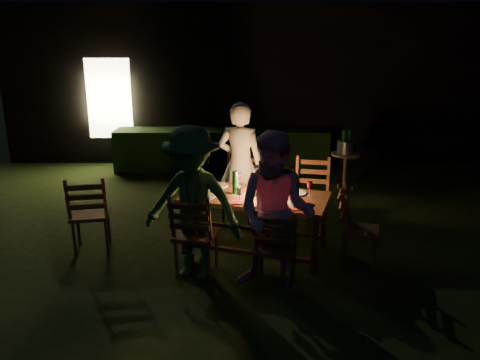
{
  "coord_description": "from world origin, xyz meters",
  "views": [
    {
      "loc": [
        -0.08,
        -5.37,
        2.48
      ],
      "look_at": [
        -0.12,
        0.17,
        0.83
      ],
      "focal_mm": 35.0,
      "sensor_mm": 36.0,
      "label": 1
    }
  ],
  "objects_px": {
    "chair_near_right": "(276,261)",
    "bottle_bucket_b": "(349,144)",
    "dining_table": "(255,201)",
    "person_opp_right": "(276,213)",
    "person_opp_left": "(193,204)",
    "chair_far_left": "(239,204)",
    "bottle_table": "(235,182)",
    "side_table": "(345,158)",
    "chair_far_right": "(310,210)",
    "bottle_bucket_a": "(344,145)",
    "person_house_side": "(240,164)",
    "lantern": "(260,182)",
    "chair_end": "(358,242)",
    "ice_bucket": "(346,147)",
    "chair_near_left": "(196,248)",
    "chair_spare": "(91,227)"
  },
  "relations": [
    {
      "from": "chair_far_right",
      "to": "lantern",
      "type": "xyz_separation_m",
      "value": [
        -0.69,
        -0.54,
        0.56
      ]
    },
    {
      "from": "bottle_table",
      "to": "bottle_bucket_b",
      "type": "height_order",
      "value": "bottle_table"
    },
    {
      "from": "dining_table",
      "to": "chair_near_right",
      "type": "bearing_deg",
      "value": -59.52
    },
    {
      "from": "chair_end",
      "to": "person_opp_left",
      "type": "relative_size",
      "value": 0.56
    },
    {
      "from": "person_opp_right",
      "to": "person_opp_left",
      "type": "xyz_separation_m",
      "value": [
        -0.86,
        0.27,
        0.0
      ]
    },
    {
      "from": "chair_far_left",
      "to": "chair_far_right",
      "type": "bearing_deg",
      "value": 174.99
    },
    {
      "from": "bottle_bucket_a",
      "to": "ice_bucket",
      "type": "bearing_deg",
      "value": 38.66
    },
    {
      "from": "person_house_side",
      "to": "bottle_bucket_b",
      "type": "xyz_separation_m",
      "value": [
        1.83,
        1.56,
        -0.04
      ]
    },
    {
      "from": "dining_table",
      "to": "chair_near_right",
      "type": "xyz_separation_m",
      "value": [
        0.2,
        -0.87,
        -0.36
      ]
    },
    {
      "from": "bottle_bucket_a",
      "to": "person_opp_right",
      "type": "bearing_deg",
      "value": -112.44
    },
    {
      "from": "person_house_side",
      "to": "chair_near_right",
      "type": "bearing_deg",
      "value": 119.6
    },
    {
      "from": "person_house_side",
      "to": "bottle_bucket_b",
      "type": "relative_size",
      "value": 5.34
    },
    {
      "from": "chair_far_right",
      "to": "person_opp_left",
      "type": "distance_m",
      "value": 1.95
    },
    {
      "from": "bottle_bucket_a",
      "to": "dining_table",
      "type": "bearing_deg",
      "value": -122.9
    },
    {
      "from": "chair_far_right",
      "to": "chair_far_left",
      "type": "bearing_deg",
      "value": -6.67
    },
    {
      "from": "person_house_side",
      "to": "bottle_bucket_a",
      "type": "xyz_separation_m",
      "value": [
        1.73,
        1.48,
        -0.04
      ]
    },
    {
      "from": "chair_far_right",
      "to": "chair_near_right",
      "type": "bearing_deg",
      "value": 79.76
    },
    {
      "from": "chair_far_right",
      "to": "bottle_table",
      "type": "height_order",
      "value": "chair_far_right"
    },
    {
      "from": "person_house_side",
      "to": "bottle_bucket_b",
      "type": "bearing_deg",
      "value": -122.03
    },
    {
      "from": "dining_table",
      "to": "lantern",
      "type": "height_order",
      "value": "lantern"
    },
    {
      "from": "chair_near_left",
      "to": "chair_far_left",
      "type": "height_order",
      "value": "chair_near_left"
    },
    {
      "from": "dining_table",
      "to": "chair_far_right",
      "type": "relative_size",
      "value": 1.83
    },
    {
      "from": "chair_near_right",
      "to": "bottle_bucket_b",
      "type": "xyz_separation_m",
      "value": [
        1.45,
        3.34,
        0.53
      ]
    },
    {
      "from": "person_opp_left",
      "to": "person_opp_right",
      "type": "bearing_deg",
      "value": -0.0
    },
    {
      "from": "person_house_side",
      "to": "dining_table",
      "type": "bearing_deg",
      "value": 118.76
    },
    {
      "from": "dining_table",
      "to": "bottle_bucket_a",
      "type": "distance_m",
      "value": 2.86
    },
    {
      "from": "chair_near_right",
      "to": "chair_far_right",
      "type": "xyz_separation_m",
      "value": [
        0.56,
        1.44,
        0.03
      ]
    },
    {
      "from": "dining_table",
      "to": "bottle_table",
      "type": "bearing_deg",
      "value": 180.0
    },
    {
      "from": "chair_far_right",
      "to": "side_table",
      "type": "distance_m",
      "value": 2.06
    },
    {
      "from": "bottle_table",
      "to": "bottle_bucket_a",
      "type": "distance_m",
      "value": 2.93
    },
    {
      "from": "chair_near_right",
      "to": "person_opp_left",
      "type": "bearing_deg",
      "value": 175.42
    },
    {
      "from": "bottle_bucket_a",
      "to": "bottle_bucket_b",
      "type": "distance_m",
      "value": 0.13
    },
    {
      "from": "chair_far_right",
      "to": "person_opp_right",
      "type": "bearing_deg",
      "value": 79.78
    },
    {
      "from": "chair_far_right",
      "to": "person_house_side",
      "type": "bearing_deg",
      "value": -9.51
    },
    {
      "from": "person_opp_left",
      "to": "bottle_bucket_b",
      "type": "relative_size",
      "value": 5.2
    },
    {
      "from": "chair_far_left",
      "to": "bottle_table",
      "type": "height_order",
      "value": "bottle_table"
    },
    {
      "from": "chair_end",
      "to": "lantern",
      "type": "xyz_separation_m",
      "value": [
        -1.11,
        0.4,
        0.59
      ]
    },
    {
      "from": "chair_far_right",
      "to": "bottle_bucket_a",
      "type": "bearing_deg",
      "value": -102.65
    },
    {
      "from": "side_table",
      "to": "bottle_bucket_b",
      "type": "height_order",
      "value": "bottle_bucket_b"
    },
    {
      "from": "bottle_table",
      "to": "ice_bucket",
      "type": "bearing_deg",
      "value": 52.08
    },
    {
      "from": "side_table",
      "to": "bottle_bucket_b",
      "type": "distance_m",
      "value": 0.25
    },
    {
      "from": "bottle_table",
      "to": "bottle_bucket_a",
      "type": "height_order",
      "value": "bottle_table"
    },
    {
      "from": "chair_end",
      "to": "ice_bucket",
      "type": "bearing_deg",
      "value": -172.45
    },
    {
      "from": "person_opp_left",
      "to": "ice_bucket",
      "type": "xyz_separation_m",
      "value": [
        2.28,
        3.08,
        -0.07
      ]
    },
    {
      "from": "chair_far_left",
      "to": "chair_end",
      "type": "height_order",
      "value": "chair_far_left"
    },
    {
      "from": "dining_table",
      "to": "person_opp_right",
      "type": "bearing_deg",
      "value": -61.24
    },
    {
      "from": "chair_near_left",
      "to": "chair_spare",
      "type": "xyz_separation_m",
      "value": [
        -1.33,
        0.58,
        0.01
      ]
    },
    {
      "from": "lantern",
      "to": "side_table",
      "type": "bearing_deg",
      "value": 57.4
    },
    {
      "from": "chair_far_left",
      "to": "bottle_bucket_b",
      "type": "height_order",
      "value": "chair_far_left"
    },
    {
      "from": "lantern",
      "to": "side_table",
      "type": "distance_m",
      "value": 2.87
    }
  ]
}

